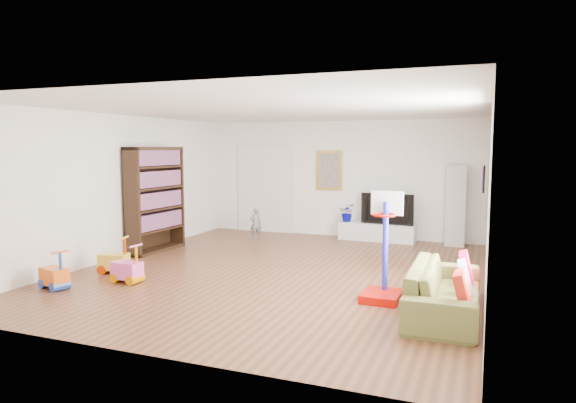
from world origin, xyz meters
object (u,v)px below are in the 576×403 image
at_px(media_console, 377,232).
at_px(bookshelf, 155,199).
at_px(sofa, 445,290).
at_px(basketball_hoop, 383,246).

relative_size(media_console, bookshelf, 0.81).
xyz_separation_m(bookshelf, sofa, (5.75, -1.98, -0.74)).
xyz_separation_m(media_console, basketball_hoop, (0.97, -4.46, 0.55)).
xyz_separation_m(media_console, sofa, (1.82, -4.73, 0.11)).
xyz_separation_m(bookshelf, basketball_hoop, (4.91, -1.71, -0.30)).
relative_size(bookshelf, basketball_hoop, 1.40).
relative_size(media_console, sofa, 0.81).
distance_m(media_console, basketball_hoop, 4.60).
bearing_deg(media_console, bookshelf, -141.92).
height_order(media_console, basketball_hoop, basketball_hoop).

